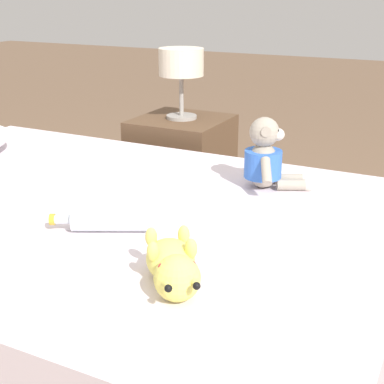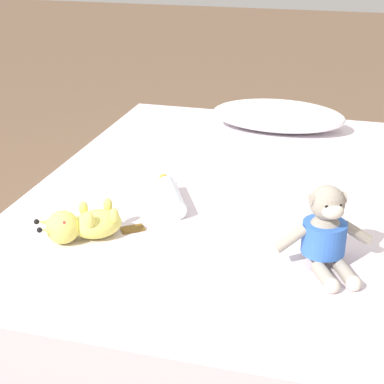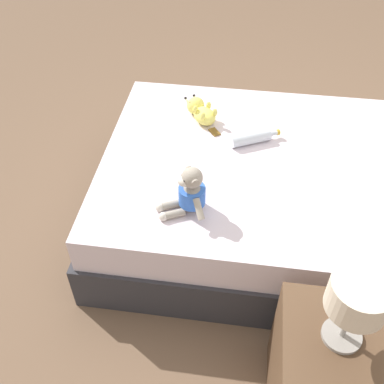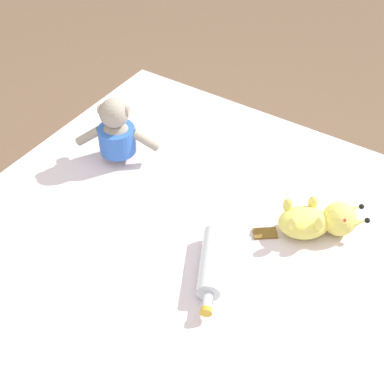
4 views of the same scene
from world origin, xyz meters
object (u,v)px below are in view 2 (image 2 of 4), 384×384
Objects in this scene: glass_bottle at (171,196)px; pillow at (278,116)px; bed at (223,246)px; plush_monkey at (326,234)px; plush_yellow_creature at (83,225)px.

pillow is at bearing 75.59° from glass_bottle.
plush_monkey is at bearing -49.01° from bed.
pillow is at bearing 82.90° from bed.
plush_monkey is at bearing 3.17° from plush_yellow_creature.
pillow is 1.18m from plush_monkey.
bed is 0.77m from pillow.
plush_yellow_creature is (-0.41, -1.18, -0.02)m from pillow.
pillow is at bearing 70.76° from plush_yellow_creature.
glass_bottle is (0.18, 0.29, -0.02)m from plush_yellow_creature.
pillow reaches higher than glass_bottle.
pillow is 0.92m from glass_bottle.
plush_yellow_creature reaches higher than bed.
plush_monkey reaches higher than pillow.
glass_bottle is at bearing -104.41° from pillow.
glass_bottle is at bearing 57.87° from plush_yellow_creature.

